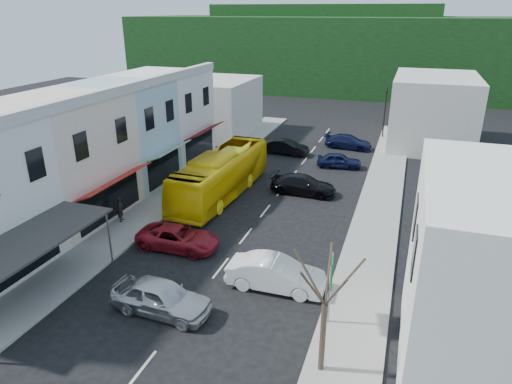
% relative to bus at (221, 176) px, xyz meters
% --- Properties ---
extents(ground, '(120.00, 120.00, 0.00)m').
position_rel_bus_xyz_m(ground, '(3.99, -9.69, -1.55)').
color(ground, black).
rests_on(ground, ground).
extents(sidewalk_left, '(3.00, 52.00, 0.15)m').
position_rel_bus_xyz_m(sidewalk_left, '(-3.51, 0.31, -1.48)').
color(sidewalk_left, gray).
rests_on(sidewalk_left, ground).
extents(sidewalk_right, '(3.00, 52.00, 0.15)m').
position_rel_bus_xyz_m(sidewalk_right, '(11.49, 0.31, -1.48)').
color(sidewalk_right, gray).
rests_on(sidewalk_right, ground).
extents(shopfront_row, '(8.25, 30.00, 8.00)m').
position_rel_bus_xyz_m(shopfront_row, '(-8.50, -4.69, 2.45)').
color(shopfront_row, silver).
rests_on(shopfront_row, ground).
extents(distant_block_left, '(8.00, 10.00, 6.00)m').
position_rel_bus_xyz_m(distant_block_left, '(-8.01, 17.31, 1.45)').
color(distant_block_left, '#B7B2A8').
rests_on(distant_block_left, ground).
extents(distant_block_right, '(8.00, 12.00, 7.00)m').
position_rel_bus_xyz_m(distant_block_right, '(14.99, 20.31, 1.95)').
color(distant_block_right, '#B7B2A8').
rests_on(distant_block_right, ground).
extents(hillside, '(80.00, 26.00, 14.00)m').
position_rel_bus_xyz_m(hillside, '(2.53, 55.40, 5.18)').
color(hillside, black).
rests_on(hillside, ground).
extents(bus, '(2.96, 11.69, 3.10)m').
position_rel_bus_xyz_m(bus, '(0.00, 0.00, 0.00)').
color(bus, yellow).
rests_on(bus, ground).
extents(car_silver, '(4.48, 2.01, 1.40)m').
position_rel_bus_xyz_m(car_silver, '(2.91, -14.15, -0.85)').
color(car_silver, '#BCBBC0').
rests_on(car_silver, ground).
extents(car_white, '(4.43, 1.89, 1.40)m').
position_rel_bus_xyz_m(car_white, '(7.37, -10.56, -0.85)').
color(car_white, silver).
rests_on(car_white, ground).
extents(car_red, '(4.64, 1.99, 1.40)m').
position_rel_bus_xyz_m(car_red, '(0.76, -8.40, -0.85)').
color(car_red, maroon).
rests_on(car_red, ground).
extents(car_black_near, '(4.53, 1.91, 1.40)m').
position_rel_bus_xyz_m(car_black_near, '(5.74, 2.38, -0.85)').
color(car_black_near, black).
rests_on(car_black_near, ground).
extents(car_navy_mid, '(4.60, 2.36, 1.40)m').
position_rel_bus_xyz_m(car_navy_mid, '(7.32, 9.45, -0.85)').
color(car_navy_mid, black).
rests_on(car_navy_mid, ground).
extents(car_black_far, '(4.52, 2.12, 1.40)m').
position_rel_bus_xyz_m(car_black_far, '(1.78, 11.88, -0.85)').
color(car_black_far, black).
rests_on(car_black_far, ground).
extents(car_navy_far, '(4.66, 2.26, 1.40)m').
position_rel_bus_xyz_m(car_navy_far, '(7.25, 15.84, -0.85)').
color(car_navy_far, black).
rests_on(car_navy_far, ground).
extents(pedestrian_left, '(0.60, 0.71, 1.70)m').
position_rel_bus_xyz_m(pedestrian_left, '(-4.42, -6.55, -0.55)').
color(pedestrian_left, black).
rests_on(pedestrian_left, sidewalk_left).
extents(direction_sign, '(0.81, 1.71, 3.64)m').
position_rel_bus_xyz_m(direction_sign, '(10.39, -12.56, 0.27)').
color(direction_sign, '#0E5E26').
rests_on(direction_sign, ground).
extents(street_tree, '(2.40, 2.40, 6.23)m').
position_rel_bus_xyz_m(street_tree, '(10.66, -15.51, 1.56)').
color(street_tree, '#36281E').
rests_on(street_tree, ground).
extents(traffic_signal, '(0.66, 1.15, 5.48)m').
position_rel_bus_xyz_m(traffic_signal, '(10.23, 21.10, 1.19)').
color(traffic_signal, black).
rests_on(traffic_signal, ground).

